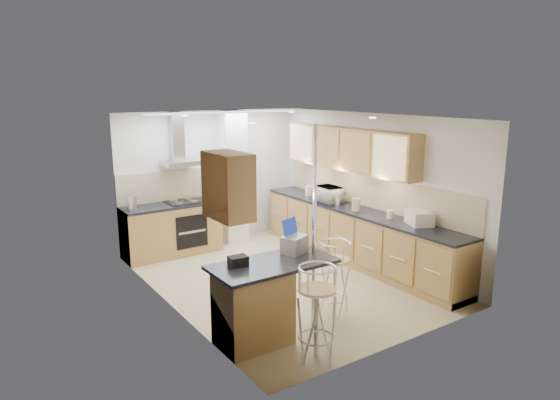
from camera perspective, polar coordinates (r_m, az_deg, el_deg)
ground at (r=7.84m, az=0.31°, el=-9.06°), size 4.80×4.80×0.00m
room_shell at (r=7.89m, az=0.74°, el=2.75°), size 3.64×4.84×2.51m
right_counter at (r=8.57m, az=8.65°, el=-4.01°), size 0.63×4.40×0.92m
back_counter at (r=9.04m, az=-12.27°, el=-3.28°), size 1.70×0.63×0.92m
peninsula at (r=5.96m, az=-0.81°, el=-11.35°), size 1.47×0.72×0.94m
microwave at (r=8.84m, az=5.66°, el=0.61°), size 0.37×0.53×0.28m
laptop at (r=6.10m, az=1.67°, el=-5.07°), size 0.37×0.32×0.21m
bag at (r=5.69m, az=-4.82°, el=-6.97°), size 0.22×0.17×0.11m
bar_stool_near at (r=5.53m, az=4.20°, el=-12.71°), size 0.52×0.52×1.07m
bar_stool_end at (r=6.57m, az=6.27°, el=-8.87°), size 0.57×0.57×1.00m
jar_a at (r=9.39m, az=3.27°, el=1.06°), size 0.15×0.15×0.19m
jar_b at (r=8.69m, az=6.47°, el=-0.06°), size 0.15×0.15×0.15m
jar_c at (r=8.33m, az=8.68°, el=-0.49°), size 0.18×0.18×0.21m
jar_d at (r=7.94m, az=12.47°, el=-1.60°), size 0.13×0.13×0.13m
bread_bin at (r=7.67m, az=15.65°, el=-1.99°), size 0.44×0.48×0.21m
kettle at (r=8.60m, az=-16.58°, el=-0.34°), size 0.16×0.16×0.24m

